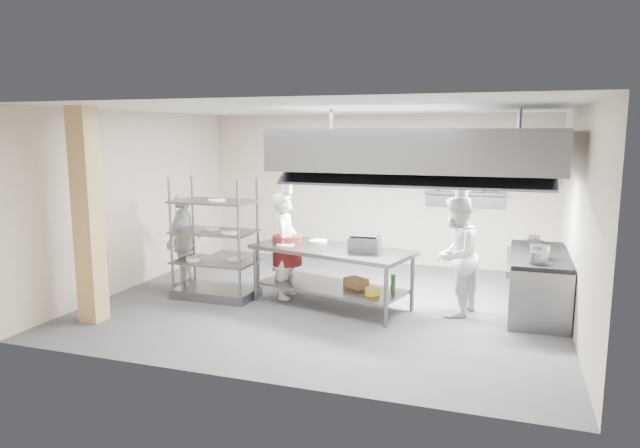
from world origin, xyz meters
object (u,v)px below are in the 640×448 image
(chef_plating, at_px, (184,241))
(cooking_range, at_px, (538,285))
(stockpot, at_px, (540,252))
(pass_rack, at_px, (215,238))
(griddle, at_px, (365,244))
(island, at_px, (331,277))
(chef_line, at_px, (456,256))
(chef_head, at_px, (286,245))

(chef_plating, bearing_deg, cooking_range, 95.62)
(cooking_range, xyz_separation_m, stockpot, (-0.02, -0.37, 0.57))
(pass_rack, height_order, griddle, pass_rack)
(island, height_order, chef_plating, chef_plating)
(island, height_order, stockpot, stockpot)
(chef_plating, bearing_deg, chef_line, 90.60)
(chef_head, bearing_deg, griddle, -109.73)
(stockpot, bearing_deg, chef_line, -173.65)
(chef_line, relative_size, chef_plating, 1.08)
(island, relative_size, chef_head, 1.45)
(chef_head, distance_m, stockpot, 3.81)
(island, relative_size, cooking_range, 1.23)
(island, bearing_deg, stockpot, 20.50)
(chef_line, xyz_separation_m, stockpot, (1.14, 0.13, 0.11))
(chef_line, xyz_separation_m, griddle, (-1.30, -0.24, 0.14))
(pass_rack, bearing_deg, island, 5.39)
(chef_head, relative_size, chef_line, 0.97)
(island, distance_m, stockpot, 3.03)
(island, xyz_separation_m, chef_head, (-0.84, 0.22, 0.40))
(cooking_range, relative_size, chef_head, 1.18)
(cooking_range, relative_size, chef_line, 1.14)
(pass_rack, height_order, cooking_range, pass_rack)
(chef_line, bearing_deg, griddle, -64.54)
(island, distance_m, chef_plating, 2.72)
(island, distance_m, chef_head, 0.95)
(island, height_order, cooking_range, island)
(pass_rack, distance_m, chef_head, 1.14)
(griddle, bearing_deg, chef_plating, 172.53)
(chef_head, bearing_deg, pass_rack, 101.29)
(chef_line, bearing_deg, island, -69.48)
(island, distance_m, griddle, 0.78)
(cooking_range, bearing_deg, chef_head, -173.42)
(chef_line, height_order, chef_plating, chef_line)
(griddle, relative_size, stockpot, 1.67)
(island, bearing_deg, cooking_range, 27.31)
(griddle, height_order, stockpot, griddle)
(island, height_order, pass_rack, pass_rack)
(chef_head, distance_m, chef_plating, 1.85)
(cooking_range, xyz_separation_m, chef_line, (-1.16, -0.49, 0.46))
(cooking_range, bearing_deg, chef_plating, -175.26)
(stockpot, bearing_deg, island, -174.27)
(island, relative_size, chef_line, 1.40)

